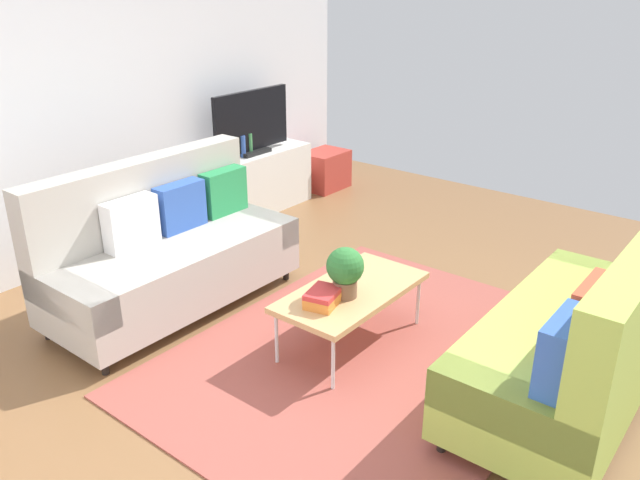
{
  "coord_description": "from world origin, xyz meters",
  "views": [
    {
      "loc": [
        -3.0,
        -2.1,
        2.39
      ],
      "look_at": [
        0.21,
        0.46,
        0.65
      ],
      "focal_mm": 36.02,
      "sensor_mm": 36.0,
      "label": 1
    }
  ],
  "objects_px": {
    "potted_plant": "(345,270)",
    "vase_1": "(217,153)",
    "tv": "(252,123)",
    "storage_trunk": "(325,170)",
    "bottle_0": "(235,148)",
    "table_book_0": "(323,302)",
    "bottle_1": "(243,146)",
    "coffee_table": "(352,293)",
    "tv_console": "(253,183)",
    "couch_green": "(583,339)",
    "bottle_2": "(250,144)",
    "couch_beige": "(168,249)",
    "vase_0": "(205,156)"
  },
  "relations": [
    {
      "from": "tv",
      "to": "bottle_2",
      "type": "bearing_deg",
      "value": -158.66
    },
    {
      "from": "storage_trunk",
      "to": "bottle_2",
      "type": "xyz_separation_m",
      "value": [
        -1.15,
        0.06,
        0.53
      ]
    },
    {
      "from": "couch_beige",
      "to": "bottle_2",
      "type": "xyz_separation_m",
      "value": [
        1.81,
        0.88,
        0.3
      ]
    },
    {
      "from": "vase_1",
      "to": "tv",
      "type": "bearing_deg",
      "value": -9.4
    },
    {
      "from": "vase_0",
      "to": "table_book_0",
      "type": "bearing_deg",
      "value": -116.29
    },
    {
      "from": "couch_beige",
      "to": "vase_1",
      "type": "xyz_separation_m",
      "value": [
        1.44,
        0.97,
        0.27
      ]
    },
    {
      "from": "coffee_table",
      "to": "tv",
      "type": "height_order",
      "value": "tv"
    },
    {
      "from": "coffee_table",
      "to": "table_book_0",
      "type": "xyz_separation_m",
      "value": [
        -0.29,
        0.02,
        0.04
      ]
    },
    {
      "from": "potted_plant",
      "to": "bottle_0",
      "type": "relative_size",
      "value": 1.51
    },
    {
      "from": "coffee_table",
      "to": "bottle_0",
      "type": "distance_m",
      "value": 2.63
    },
    {
      "from": "couch_green",
      "to": "potted_plant",
      "type": "bearing_deg",
      "value": 104.89
    },
    {
      "from": "potted_plant",
      "to": "vase_1",
      "type": "height_order",
      "value": "vase_1"
    },
    {
      "from": "tv",
      "to": "potted_plant",
      "type": "distance_m",
      "value": 2.85
    },
    {
      "from": "tv_console",
      "to": "potted_plant",
      "type": "xyz_separation_m",
      "value": [
        -1.58,
        -2.37,
        0.29
      ]
    },
    {
      "from": "tv",
      "to": "couch_beige",
      "type": "bearing_deg",
      "value": -154.03
    },
    {
      "from": "couch_beige",
      "to": "vase_1",
      "type": "height_order",
      "value": "couch_beige"
    },
    {
      "from": "tv_console",
      "to": "potted_plant",
      "type": "relative_size",
      "value": 4.12
    },
    {
      "from": "coffee_table",
      "to": "bottle_1",
      "type": "height_order",
      "value": "bottle_1"
    },
    {
      "from": "coffee_table",
      "to": "table_book_0",
      "type": "bearing_deg",
      "value": 176.63
    },
    {
      "from": "storage_trunk",
      "to": "bottle_0",
      "type": "bearing_deg",
      "value": 177.49
    },
    {
      "from": "couch_green",
      "to": "table_book_0",
      "type": "distance_m",
      "value": 1.55
    },
    {
      "from": "potted_plant",
      "to": "bottle_1",
      "type": "xyz_separation_m",
      "value": [
        1.42,
        2.33,
        0.14
      ]
    },
    {
      "from": "tv",
      "to": "potted_plant",
      "type": "xyz_separation_m",
      "value": [
        -1.58,
        -2.35,
        -0.34
      ]
    },
    {
      "from": "couch_green",
      "to": "coffee_table",
      "type": "height_order",
      "value": "couch_green"
    },
    {
      "from": "couch_beige",
      "to": "storage_trunk",
      "type": "height_order",
      "value": "couch_beige"
    },
    {
      "from": "couch_green",
      "to": "vase_1",
      "type": "distance_m",
      "value": 3.91
    },
    {
      "from": "vase_0",
      "to": "bottle_1",
      "type": "distance_m",
      "value": 0.43
    },
    {
      "from": "vase_1",
      "to": "bottle_2",
      "type": "bearing_deg",
      "value": -13.62
    },
    {
      "from": "storage_trunk",
      "to": "bottle_0",
      "type": "height_order",
      "value": "bottle_0"
    },
    {
      "from": "coffee_table",
      "to": "vase_1",
      "type": "distance_m",
      "value": 2.64
    },
    {
      "from": "potted_plant",
      "to": "coffee_table",
      "type": "bearing_deg",
      "value": 12.12
    },
    {
      "from": "couch_green",
      "to": "bottle_0",
      "type": "relative_size",
      "value": 8.46
    },
    {
      "from": "bottle_2",
      "to": "bottle_0",
      "type": "bearing_deg",
      "value": 180.0
    },
    {
      "from": "vase_1",
      "to": "table_book_0",
      "type": "bearing_deg",
      "value": -119.25
    },
    {
      "from": "coffee_table",
      "to": "vase_1",
      "type": "bearing_deg",
      "value": 66.39
    },
    {
      "from": "table_book_0",
      "to": "bottle_1",
      "type": "bearing_deg",
      "value": 55.13
    },
    {
      "from": "couch_green",
      "to": "couch_beige",
      "type": "bearing_deg",
      "value": 102.65
    },
    {
      "from": "storage_trunk",
      "to": "bottle_2",
      "type": "height_order",
      "value": "bottle_2"
    },
    {
      "from": "potted_plant",
      "to": "bottle_1",
      "type": "height_order",
      "value": "bottle_1"
    },
    {
      "from": "bottle_1",
      "to": "potted_plant",
      "type": "bearing_deg",
      "value": -121.29
    },
    {
      "from": "storage_trunk",
      "to": "bottle_0",
      "type": "relative_size",
      "value": 2.31
    },
    {
      "from": "coffee_table",
      "to": "tv",
      "type": "relative_size",
      "value": 1.1
    },
    {
      "from": "couch_green",
      "to": "storage_trunk",
      "type": "height_order",
      "value": "couch_green"
    },
    {
      "from": "tv",
      "to": "bottle_0",
      "type": "bearing_deg",
      "value": -175.7
    },
    {
      "from": "bottle_0",
      "to": "storage_trunk",
      "type": "bearing_deg",
      "value": -2.51
    },
    {
      "from": "bottle_0",
      "to": "vase_1",
      "type": "bearing_deg",
      "value": 150.11
    },
    {
      "from": "couch_beige",
      "to": "vase_0",
      "type": "height_order",
      "value": "couch_beige"
    },
    {
      "from": "couch_beige",
      "to": "bottle_2",
      "type": "distance_m",
      "value": 2.03
    },
    {
      "from": "tv",
      "to": "bottle_0",
      "type": "xyz_separation_m",
      "value": [
        -0.27,
        -0.02,
        -0.2
      ]
    },
    {
      "from": "tv",
      "to": "vase_0",
      "type": "relative_size",
      "value": 5.79
    }
  ]
}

